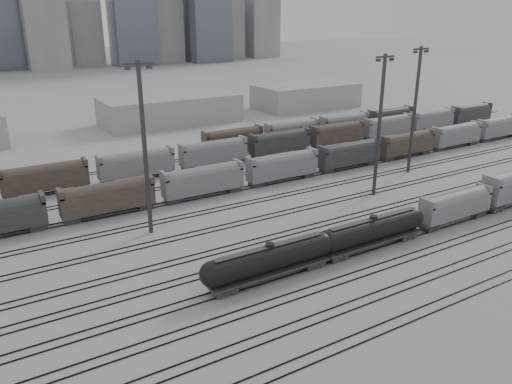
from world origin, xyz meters
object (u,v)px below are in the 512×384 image
tank_car_a (270,259)px  tank_car_b (373,230)px  light_mast_c (380,123)px  hopper_car_a (456,204)px

tank_car_a → tank_car_b: tank_car_a is taller
tank_car_a → light_mast_c: light_mast_c is taller
tank_car_a → hopper_car_a: 34.41m
tank_car_a → tank_car_b: (17.01, -0.00, -0.01)m
tank_car_b → light_mast_c: bearing=45.7°
hopper_car_a → light_mast_c: 18.98m
tank_car_b → light_mast_c: size_ratio=0.75×
tank_car_a → light_mast_c: 37.75m
light_mast_c → tank_car_a: bearing=-153.9°
tank_car_a → light_mast_c: bearing=26.1°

